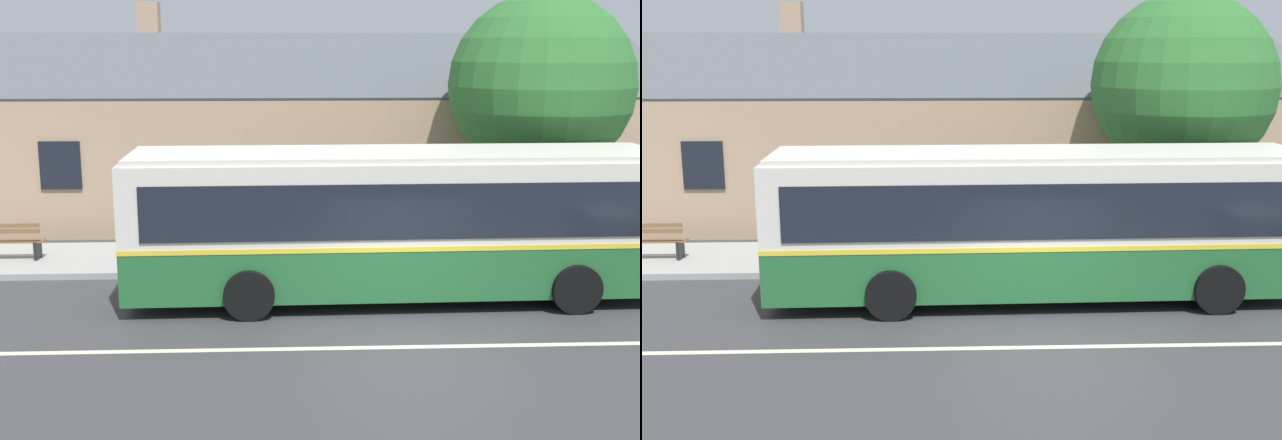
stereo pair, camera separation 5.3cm
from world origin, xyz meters
TOP-DOWN VIEW (x-y plane):
  - ground_plane at (0.00, 0.00)m, footprint 300.00×300.00m
  - sidewalk_far at (0.00, 6.00)m, footprint 60.00×3.00m
  - lane_divider_stripe at (0.00, 0.00)m, footprint 60.00×0.16m
  - community_building at (-1.15, 13.70)m, footprint 20.73×10.66m
  - transit_bus at (0.18, 2.90)m, footprint 11.21×2.91m
  - bench_by_building at (-8.83, 5.83)m, footprint 1.63×0.51m
  - street_tree_primary at (4.29, 7.12)m, footprint 4.69×4.69m

SIDE VIEW (x-z plane):
  - ground_plane at x=0.00m, z-range 0.00..0.00m
  - lane_divider_stripe at x=0.00m, z-range 0.00..0.01m
  - sidewalk_far at x=0.00m, z-range 0.00..0.15m
  - bench_by_building at x=-8.83m, z-range 0.10..1.04m
  - transit_bus at x=0.18m, z-range 0.12..3.24m
  - community_building at x=-1.15m, z-range -1.32..5.36m
  - street_tree_primary at x=4.29m, z-range 0.79..7.37m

